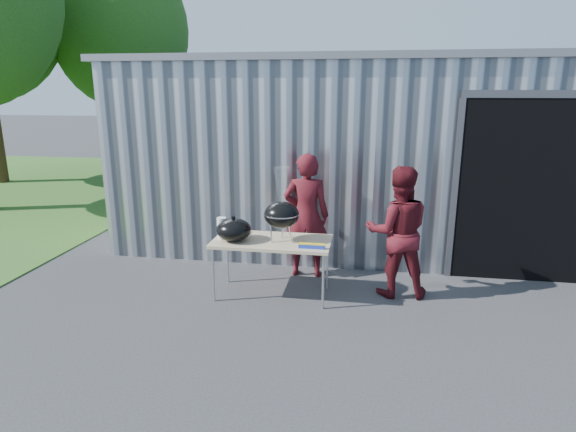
% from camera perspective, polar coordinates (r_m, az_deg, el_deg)
% --- Properties ---
extents(ground, '(80.00, 80.00, 0.00)m').
position_cam_1_polar(ground, '(5.80, -0.04, -11.93)').
color(ground, '#303033').
extents(building, '(8.20, 6.20, 3.10)m').
position_cam_1_polar(building, '(9.76, 9.84, 8.30)').
color(building, '#B7BDC4').
rests_on(building, ground).
extents(tree_far, '(3.96, 3.96, 6.56)m').
position_cam_1_polar(tree_far, '(16.00, -19.21, 20.02)').
color(tree_far, '#442D19').
rests_on(tree_far, ground).
extents(folding_table, '(1.50, 0.75, 0.75)m').
position_cam_1_polar(folding_table, '(6.15, -1.91, -3.22)').
color(folding_table, tan).
rests_on(folding_table, ground).
extents(kettle_grill, '(0.45, 0.45, 0.94)m').
position_cam_1_polar(kettle_grill, '(5.99, -0.78, 0.86)').
color(kettle_grill, black).
rests_on(kettle_grill, folding_table).
extents(grill_lid, '(0.44, 0.44, 0.32)m').
position_cam_1_polar(grill_lid, '(6.11, -6.44, -1.62)').
color(grill_lid, black).
rests_on(grill_lid, folding_table).
extents(paper_towels, '(0.12, 0.12, 0.28)m').
position_cam_1_polar(paper_towels, '(6.20, -7.84, -1.44)').
color(paper_towels, white).
rests_on(paper_towels, folding_table).
extents(white_tub, '(0.20, 0.15, 0.10)m').
position_cam_1_polar(white_tub, '(6.45, -6.34, -1.60)').
color(white_tub, white).
rests_on(white_tub, folding_table).
extents(foil_box, '(0.32, 0.06, 0.06)m').
position_cam_1_polar(foil_box, '(5.81, 2.83, -3.57)').
color(foil_box, '#1B35B2').
rests_on(foil_box, folding_table).
extents(person_cook, '(0.66, 0.45, 1.77)m').
position_cam_1_polar(person_cook, '(6.77, 2.18, 0.03)').
color(person_cook, '#4F1118').
rests_on(person_cook, ground).
extents(person_bystander, '(0.88, 0.72, 1.70)m').
position_cam_1_polar(person_bystander, '(6.29, 12.89, -1.86)').
color(person_bystander, '#4F1118').
rests_on(person_bystander, ground).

